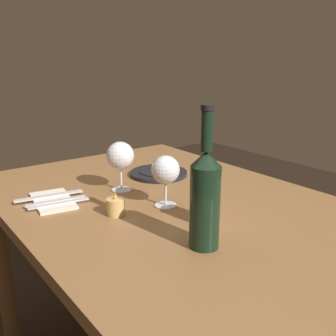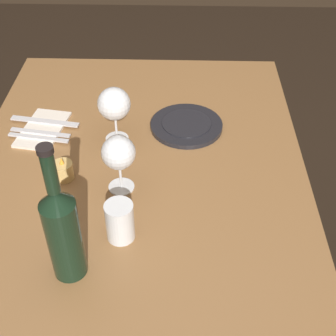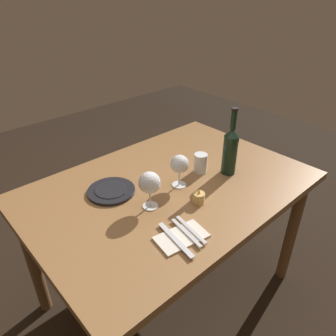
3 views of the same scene
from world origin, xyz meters
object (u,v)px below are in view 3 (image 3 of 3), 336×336
(fork_outer, at_px, (191,229))
(wine_glass_left, at_px, (150,183))
(wine_glass_right, at_px, (180,165))
(water_tumbler, at_px, (200,164))
(folded_napkin, at_px, (181,237))
(fork_inner, at_px, (186,233))
(table_knife, at_px, (176,240))
(votive_candle, at_px, (199,198))
(dinner_plate, at_px, (111,191))
(wine_bottle, at_px, (230,150))

(fork_outer, bearing_deg, wine_glass_left, -86.39)
(wine_glass_right, xyz_separation_m, water_tumbler, (-0.16, -0.02, -0.07))
(folded_napkin, bearing_deg, fork_outer, 180.00)
(fork_inner, xyz_separation_m, table_knife, (0.05, 0.00, 0.00))
(wine_glass_left, xyz_separation_m, votive_candle, (-0.17, 0.12, -0.09))
(wine_glass_right, bearing_deg, table_knife, 43.82)
(dinner_plate, bearing_deg, wine_glass_right, 147.98)
(fork_outer, relative_size, table_knife, 0.85)
(wine_bottle, height_order, table_knife, wine_bottle)
(folded_napkin, bearing_deg, wine_glass_right, -132.77)
(fork_outer, bearing_deg, table_knife, 0.00)
(water_tumbler, distance_m, folded_napkin, 0.48)
(folded_napkin, height_order, fork_outer, fork_outer)
(fork_inner, distance_m, fork_outer, 0.02)
(wine_bottle, xyz_separation_m, folded_napkin, (0.50, 0.18, -0.12))
(fork_inner, bearing_deg, folded_napkin, 0.00)
(votive_candle, distance_m, fork_outer, 0.19)
(wine_glass_right, relative_size, wine_bottle, 0.47)
(wine_bottle, height_order, fork_inner, wine_bottle)
(folded_napkin, xyz_separation_m, fork_outer, (-0.05, 0.00, 0.01))
(wine_glass_left, relative_size, folded_napkin, 0.81)
(fork_outer, xyz_separation_m, table_knife, (0.08, 0.00, 0.00))
(wine_glass_left, height_order, table_knife, wine_glass_left)
(dinner_plate, distance_m, fork_outer, 0.43)
(dinner_plate, distance_m, table_knife, 0.42)
(water_tumbler, xyz_separation_m, folded_napkin, (0.40, 0.27, -0.04))
(wine_glass_right, height_order, wine_bottle, wine_bottle)
(wine_glass_right, height_order, table_knife, wine_glass_right)
(wine_bottle, bearing_deg, fork_inner, 20.49)
(water_tumbler, bearing_deg, fork_outer, 38.06)
(folded_napkin, relative_size, table_knife, 0.97)
(wine_bottle, height_order, dinner_plate, wine_bottle)
(wine_glass_right, relative_size, water_tumbler, 1.59)
(wine_glass_right, distance_m, table_knife, 0.38)
(wine_glass_left, distance_m, folded_napkin, 0.25)
(wine_glass_left, distance_m, wine_bottle, 0.46)
(wine_glass_right, height_order, fork_inner, wine_glass_right)
(wine_glass_right, xyz_separation_m, dinner_plate, (0.26, -0.17, -0.10))
(dinner_plate, distance_m, folded_napkin, 0.42)
(water_tumbler, xyz_separation_m, fork_inner, (0.37, 0.27, -0.03))
(wine_glass_left, relative_size, dinner_plate, 0.78)
(wine_glass_right, bearing_deg, water_tumbler, -174.22)
(wine_bottle, relative_size, table_knife, 1.59)
(wine_glass_right, distance_m, folded_napkin, 0.37)
(fork_outer, bearing_deg, water_tumbler, -141.94)
(votive_candle, xyz_separation_m, fork_outer, (0.16, 0.10, -0.01))
(wine_glass_left, xyz_separation_m, fork_inner, (0.01, 0.22, -0.11))
(wine_bottle, xyz_separation_m, dinner_plate, (0.52, -0.25, -0.12))
(wine_glass_right, distance_m, fork_outer, 0.33)
(folded_napkin, distance_m, fork_outer, 0.05)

